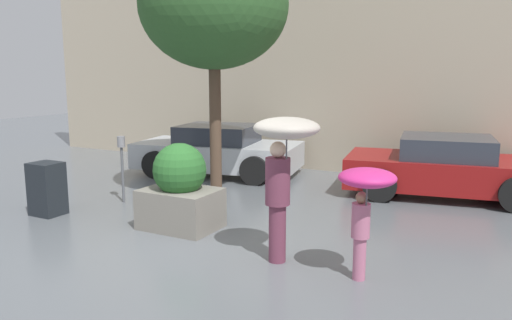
{
  "coord_description": "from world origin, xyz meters",
  "views": [
    {
      "loc": [
        4.04,
        -5.15,
        2.38
      ],
      "look_at": [
        0.47,
        1.6,
        1.05
      ],
      "focal_mm": 35.0,
      "sensor_mm": 36.0,
      "label": 1
    }
  ],
  "objects_px": {
    "parked_car_near": "(218,151)",
    "street_tree": "(214,6)",
    "planter_box": "(180,190)",
    "person_adult": "(283,155)",
    "newspaper_box": "(47,189)",
    "parked_car_far": "(445,168)",
    "person_child": "(365,193)",
    "parking_meter": "(122,155)"
  },
  "relations": [
    {
      "from": "planter_box",
      "to": "street_tree",
      "type": "distance_m",
      "value": 3.44
    },
    {
      "from": "person_child",
      "to": "parked_car_near",
      "type": "relative_size",
      "value": 0.33
    },
    {
      "from": "person_child",
      "to": "newspaper_box",
      "type": "height_order",
      "value": "person_child"
    },
    {
      "from": "newspaper_box",
      "to": "parking_meter",
      "type": "bearing_deg",
      "value": 65.43
    },
    {
      "from": "planter_box",
      "to": "newspaper_box",
      "type": "xyz_separation_m",
      "value": [
        -2.45,
        -0.45,
        -0.15
      ]
    },
    {
      "from": "person_adult",
      "to": "parking_meter",
      "type": "xyz_separation_m",
      "value": [
        -3.9,
        1.36,
        -0.5
      ]
    },
    {
      "from": "person_adult",
      "to": "newspaper_box",
      "type": "height_order",
      "value": "person_adult"
    },
    {
      "from": "parking_meter",
      "to": "newspaper_box",
      "type": "xyz_separation_m",
      "value": [
        -0.56,
        -1.23,
        -0.45
      ]
    },
    {
      "from": "parked_car_near",
      "to": "newspaper_box",
      "type": "xyz_separation_m",
      "value": [
        -0.7,
        -4.32,
        -0.11
      ]
    },
    {
      "from": "parking_meter",
      "to": "newspaper_box",
      "type": "height_order",
      "value": "parking_meter"
    },
    {
      "from": "parked_car_far",
      "to": "parking_meter",
      "type": "distance_m",
      "value": 6.21
    },
    {
      "from": "person_child",
      "to": "street_tree",
      "type": "height_order",
      "value": "street_tree"
    },
    {
      "from": "newspaper_box",
      "to": "parked_car_near",
      "type": "bearing_deg",
      "value": 80.78
    },
    {
      "from": "parked_car_near",
      "to": "street_tree",
      "type": "height_order",
      "value": "street_tree"
    },
    {
      "from": "planter_box",
      "to": "person_adult",
      "type": "distance_m",
      "value": 2.24
    },
    {
      "from": "person_adult",
      "to": "street_tree",
      "type": "bearing_deg",
      "value": 154.0
    },
    {
      "from": "parked_car_near",
      "to": "parked_car_far",
      "type": "xyz_separation_m",
      "value": [
        5.08,
        0.25,
        -0.0
      ]
    },
    {
      "from": "street_tree",
      "to": "parking_meter",
      "type": "relative_size",
      "value": 3.79
    },
    {
      "from": "person_adult",
      "to": "parked_car_near",
      "type": "xyz_separation_m",
      "value": [
        -3.76,
        4.46,
        -0.84
      ]
    },
    {
      "from": "planter_box",
      "to": "parked_car_near",
      "type": "height_order",
      "value": "planter_box"
    },
    {
      "from": "person_child",
      "to": "parking_meter",
      "type": "distance_m",
      "value": 5.17
    },
    {
      "from": "planter_box",
      "to": "parking_meter",
      "type": "height_order",
      "value": "planter_box"
    },
    {
      "from": "planter_box",
      "to": "parking_meter",
      "type": "relative_size",
      "value": 1.07
    },
    {
      "from": "parked_car_far",
      "to": "parking_meter",
      "type": "bearing_deg",
      "value": 113.55
    },
    {
      "from": "planter_box",
      "to": "person_adult",
      "type": "relative_size",
      "value": 0.72
    },
    {
      "from": "planter_box",
      "to": "parked_car_far",
      "type": "relative_size",
      "value": 0.34
    },
    {
      "from": "newspaper_box",
      "to": "person_adult",
      "type": "bearing_deg",
      "value": -1.77
    },
    {
      "from": "planter_box",
      "to": "parked_car_near",
      "type": "relative_size",
      "value": 0.33
    },
    {
      "from": "planter_box",
      "to": "parking_meter",
      "type": "distance_m",
      "value": 2.06
    },
    {
      "from": "person_adult",
      "to": "parked_car_far",
      "type": "distance_m",
      "value": 4.97
    },
    {
      "from": "person_child",
      "to": "parked_car_far",
      "type": "relative_size",
      "value": 0.34
    },
    {
      "from": "person_adult",
      "to": "parked_car_near",
      "type": "bearing_deg",
      "value": 147.34
    },
    {
      "from": "parked_car_near",
      "to": "street_tree",
      "type": "relative_size",
      "value": 0.87
    },
    {
      "from": "street_tree",
      "to": "parking_meter",
      "type": "distance_m",
      "value": 3.18
    },
    {
      "from": "person_child",
      "to": "newspaper_box",
      "type": "relative_size",
      "value": 1.49
    },
    {
      "from": "parked_car_far",
      "to": "parking_meter",
      "type": "height_order",
      "value": "parking_meter"
    },
    {
      "from": "parked_car_far",
      "to": "newspaper_box",
      "type": "bearing_deg",
      "value": 119.23
    },
    {
      "from": "planter_box",
      "to": "parked_car_near",
      "type": "xyz_separation_m",
      "value": [
        -1.75,
        3.87,
        -0.05
      ]
    },
    {
      "from": "parked_car_far",
      "to": "parking_meter",
      "type": "xyz_separation_m",
      "value": [
        -5.22,
        -3.35,
        0.34
      ]
    },
    {
      "from": "person_child",
      "to": "parked_car_far",
      "type": "xyz_separation_m",
      "value": [
        0.26,
        4.8,
        -0.5
      ]
    },
    {
      "from": "parking_meter",
      "to": "person_child",
      "type": "bearing_deg",
      "value": -16.28
    },
    {
      "from": "person_child",
      "to": "parking_meter",
      "type": "xyz_separation_m",
      "value": [
        -4.96,
        1.45,
        -0.16
      ]
    }
  ]
}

